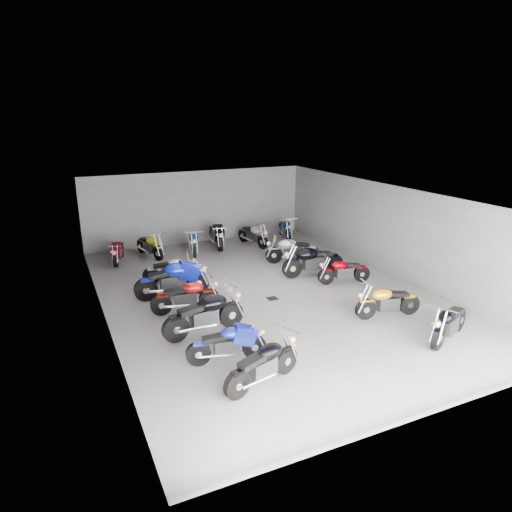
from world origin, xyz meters
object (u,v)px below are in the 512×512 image
(motorcycle_left_b, at_px, (228,344))
(motorcycle_left_d, at_px, (186,296))
(motorcycle_right_b, at_px, (387,301))
(motorcycle_left_a, at_px, (264,364))
(motorcycle_right_e, at_px, (312,261))
(motorcycle_right_a, at_px, (449,322))
(motorcycle_left_c, at_px, (205,314))
(motorcycle_right_d, at_px, (344,271))
(motorcycle_back_b, at_px, (150,245))
(motorcycle_back_f, at_px, (285,228))
(drain_grate, at_px, (272,298))
(motorcycle_left_e, at_px, (173,280))
(motorcycle_back_d, at_px, (216,235))
(motorcycle_back_e, at_px, (253,235))
(motorcycle_back_a, at_px, (118,251))
(motorcycle_back_c, at_px, (193,242))
(motorcycle_right_f, at_px, (292,250))
(motorcycle_left_f, at_px, (171,269))

(motorcycle_left_b, distance_m, motorcycle_left_d, 3.16)
(motorcycle_right_b, bearing_deg, motorcycle_left_a, 119.63)
(motorcycle_left_a, distance_m, motorcycle_left_b, 1.27)
(motorcycle_left_d, xyz_separation_m, motorcycle_right_e, (5.02, 1.16, 0.07))
(motorcycle_right_a, xyz_separation_m, motorcycle_right_b, (-0.51, 1.78, -0.01))
(motorcycle_left_c, bearing_deg, motorcycle_right_e, 110.92)
(motorcycle_right_d, xyz_separation_m, motorcycle_right_e, (-0.57, 1.11, 0.12))
(motorcycle_back_b, relative_size, motorcycle_back_f, 1.01)
(motorcycle_left_d, bearing_deg, motorcycle_left_a, 11.77)
(drain_grate, height_order, motorcycle_right_d, motorcycle_right_d)
(motorcycle_right_a, bearing_deg, motorcycle_left_e, 21.36)
(motorcycle_left_b, relative_size, motorcycle_right_b, 0.96)
(motorcycle_back_f, bearing_deg, motorcycle_left_a, 73.85)
(motorcycle_back_d, bearing_deg, motorcycle_right_b, 110.34)
(motorcycle_right_e, bearing_deg, motorcycle_left_c, 124.79)
(motorcycle_right_b, height_order, motorcycle_back_e, motorcycle_back_e)
(motorcycle_left_b, distance_m, motorcycle_right_d, 6.39)
(motorcycle_right_d, bearing_deg, motorcycle_back_a, 62.76)
(motorcycle_back_e, bearing_deg, motorcycle_left_b, 50.19)
(motorcycle_left_c, bearing_deg, motorcycle_back_c, 157.15)
(motorcycle_left_c, relative_size, motorcycle_right_f, 1.12)
(motorcycle_right_e, relative_size, motorcycle_back_e, 1.15)
(motorcycle_left_a, height_order, motorcycle_right_d, motorcycle_left_a)
(motorcycle_left_a, relative_size, motorcycle_back_b, 1.01)
(motorcycle_right_a, relative_size, motorcycle_back_e, 0.94)
(motorcycle_left_a, relative_size, motorcycle_right_a, 1.03)
(motorcycle_left_c, bearing_deg, motorcycle_right_b, 68.99)
(motorcycle_right_d, bearing_deg, motorcycle_back_d, 34.62)
(drain_grate, distance_m, motorcycle_left_a, 4.82)
(motorcycle_right_b, relative_size, motorcycle_back_d, 0.89)
(motorcycle_left_b, xyz_separation_m, motorcycle_back_f, (6.51, 9.26, 0.01))
(motorcycle_left_b, relative_size, motorcycle_back_a, 1.05)
(motorcycle_left_c, xyz_separation_m, motorcycle_right_a, (5.57, -2.96, -0.07))
(motorcycle_left_c, xyz_separation_m, motorcycle_back_f, (6.53, 7.69, -0.09))
(motorcycle_left_c, bearing_deg, motorcycle_back_e, 139.11)
(motorcycle_left_e, relative_size, motorcycle_left_f, 1.26)
(motorcycle_left_e, distance_m, motorcycle_right_d, 5.77)
(motorcycle_back_a, xyz_separation_m, motorcycle_back_f, (7.66, 0.44, 0.03))
(motorcycle_right_f, bearing_deg, motorcycle_left_b, 159.39)
(motorcycle_left_d, bearing_deg, motorcycle_right_f, 125.01)
(motorcycle_left_a, height_order, motorcycle_left_c, motorcycle_left_c)
(motorcycle_left_d, bearing_deg, motorcycle_left_b, 7.67)
(motorcycle_right_e, bearing_deg, motorcycle_back_a, 59.49)
(motorcycle_left_e, bearing_deg, motorcycle_back_e, 135.62)
(motorcycle_right_f, bearing_deg, motorcycle_back_e, 26.68)
(motorcycle_left_f, relative_size, motorcycle_right_f, 0.92)
(motorcycle_right_b, bearing_deg, motorcycle_left_b, 105.13)
(motorcycle_right_e, bearing_deg, motorcycle_back_d, 26.42)
(motorcycle_left_e, relative_size, motorcycle_right_f, 1.15)
(motorcycle_back_b, xyz_separation_m, motorcycle_back_f, (6.38, 0.24, -0.01))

